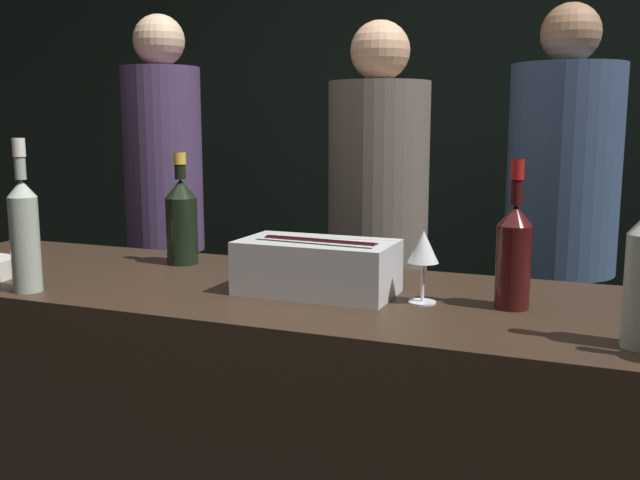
{
  "coord_description": "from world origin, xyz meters",
  "views": [
    {
      "loc": [
        0.64,
        -1.23,
        1.38
      ],
      "look_at": [
        0.0,
        0.37,
        1.09
      ],
      "focal_mm": 40.0,
      "sensor_mm": 36.0,
      "label": 1
    }
  ],
  "objects_px": {
    "wine_glass": "(423,250)",
    "person_blond_tee": "(378,237)",
    "white_wine_bottle": "(24,230)",
    "ice_bin_with_bottles": "(319,263)",
    "person_grey_polo": "(165,207)",
    "red_wine_bottle_tall": "(514,252)",
    "person_in_hoodie": "(560,227)",
    "champagne_bottle": "(182,218)"
  },
  "relations": [
    {
      "from": "wine_glass",
      "to": "red_wine_bottle_tall",
      "type": "height_order",
      "value": "red_wine_bottle_tall"
    },
    {
      "from": "wine_glass",
      "to": "person_grey_polo",
      "type": "relative_size",
      "value": 0.09
    },
    {
      "from": "ice_bin_with_bottles",
      "to": "wine_glass",
      "type": "xyz_separation_m",
      "value": [
        0.25,
        -0.0,
        0.05
      ]
    },
    {
      "from": "ice_bin_with_bottles",
      "to": "person_grey_polo",
      "type": "height_order",
      "value": "person_grey_polo"
    },
    {
      "from": "person_blond_tee",
      "to": "person_grey_polo",
      "type": "relative_size",
      "value": 0.95
    },
    {
      "from": "champagne_bottle",
      "to": "person_grey_polo",
      "type": "relative_size",
      "value": 0.18
    },
    {
      "from": "wine_glass",
      "to": "red_wine_bottle_tall",
      "type": "xyz_separation_m",
      "value": [
        0.19,
        0.03,
        0.0
      ]
    },
    {
      "from": "person_in_hoodie",
      "to": "champagne_bottle",
      "type": "bearing_deg",
      "value": 37.27
    },
    {
      "from": "white_wine_bottle",
      "to": "person_blond_tee",
      "type": "distance_m",
      "value": 1.28
    },
    {
      "from": "champagne_bottle",
      "to": "white_wine_bottle",
      "type": "bearing_deg",
      "value": -110.21
    },
    {
      "from": "wine_glass",
      "to": "white_wine_bottle",
      "type": "xyz_separation_m",
      "value": [
        -0.92,
        -0.24,
        0.03
      ]
    },
    {
      "from": "person_blond_tee",
      "to": "person_grey_polo",
      "type": "bearing_deg",
      "value": -3.07
    },
    {
      "from": "wine_glass",
      "to": "person_in_hoodie",
      "type": "bearing_deg",
      "value": 79.18
    },
    {
      "from": "white_wine_bottle",
      "to": "person_in_hoodie",
      "type": "bearing_deg",
      "value": 51.41
    },
    {
      "from": "ice_bin_with_bottles",
      "to": "person_grey_polo",
      "type": "relative_size",
      "value": 0.2
    },
    {
      "from": "wine_glass",
      "to": "champagne_bottle",
      "type": "xyz_separation_m",
      "value": [
        -0.76,
        0.19,
        0.01
      ]
    },
    {
      "from": "white_wine_bottle",
      "to": "person_in_hoodie",
      "type": "xyz_separation_m",
      "value": [
        1.14,
        1.43,
        -0.13
      ]
    },
    {
      "from": "champagne_bottle",
      "to": "person_blond_tee",
      "type": "relative_size",
      "value": 0.19
    },
    {
      "from": "white_wine_bottle",
      "to": "champagne_bottle",
      "type": "bearing_deg",
      "value": 69.79
    },
    {
      "from": "red_wine_bottle_tall",
      "to": "person_in_hoodie",
      "type": "xyz_separation_m",
      "value": [
        0.03,
        1.16,
        -0.1
      ]
    },
    {
      "from": "ice_bin_with_bottles",
      "to": "champagne_bottle",
      "type": "bearing_deg",
      "value": 159.01
    },
    {
      "from": "champagne_bottle",
      "to": "person_in_hoodie",
      "type": "distance_m",
      "value": 1.41
    },
    {
      "from": "wine_glass",
      "to": "person_blond_tee",
      "type": "relative_size",
      "value": 0.1
    },
    {
      "from": "red_wine_bottle_tall",
      "to": "person_in_hoodie",
      "type": "relative_size",
      "value": 0.18
    },
    {
      "from": "wine_glass",
      "to": "person_blond_tee",
      "type": "distance_m",
      "value": 1.0
    },
    {
      "from": "ice_bin_with_bottles",
      "to": "champagne_bottle",
      "type": "distance_m",
      "value": 0.54
    },
    {
      "from": "ice_bin_with_bottles",
      "to": "champagne_bottle",
      "type": "relative_size",
      "value": 1.15
    },
    {
      "from": "red_wine_bottle_tall",
      "to": "white_wine_bottle",
      "type": "height_order",
      "value": "white_wine_bottle"
    },
    {
      "from": "ice_bin_with_bottles",
      "to": "person_in_hoodie",
      "type": "relative_size",
      "value": 0.21
    },
    {
      "from": "wine_glass",
      "to": "person_blond_tee",
      "type": "xyz_separation_m",
      "value": [
        -0.39,
        0.92,
        -0.13
      ]
    },
    {
      "from": "ice_bin_with_bottles",
      "to": "person_blond_tee",
      "type": "xyz_separation_m",
      "value": [
        -0.14,
        0.92,
        -0.08
      ]
    },
    {
      "from": "ice_bin_with_bottles",
      "to": "wine_glass",
      "type": "relative_size",
      "value": 2.22
    },
    {
      "from": "ice_bin_with_bottles",
      "to": "white_wine_bottle",
      "type": "xyz_separation_m",
      "value": [
        -0.66,
        -0.24,
        0.08
      ]
    },
    {
      "from": "person_in_hoodie",
      "to": "person_grey_polo",
      "type": "xyz_separation_m",
      "value": [
        -1.58,
        -0.2,
        0.03
      ]
    },
    {
      "from": "red_wine_bottle_tall",
      "to": "person_blond_tee",
      "type": "height_order",
      "value": "person_blond_tee"
    },
    {
      "from": "champagne_bottle",
      "to": "white_wine_bottle",
      "type": "height_order",
      "value": "white_wine_bottle"
    },
    {
      "from": "red_wine_bottle_tall",
      "to": "champagne_bottle",
      "type": "height_order",
      "value": "red_wine_bottle_tall"
    },
    {
      "from": "wine_glass",
      "to": "person_grey_polo",
      "type": "height_order",
      "value": "person_grey_polo"
    },
    {
      "from": "red_wine_bottle_tall",
      "to": "person_grey_polo",
      "type": "bearing_deg",
      "value": 148.06
    },
    {
      "from": "champagne_bottle",
      "to": "white_wine_bottle",
      "type": "distance_m",
      "value": 0.46
    },
    {
      "from": "champagne_bottle",
      "to": "person_grey_polo",
      "type": "xyz_separation_m",
      "value": [
        -0.6,
        0.8,
        -0.08
      ]
    },
    {
      "from": "ice_bin_with_bottles",
      "to": "person_grey_polo",
      "type": "xyz_separation_m",
      "value": [
        -1.1,
        0.99,
        -0.02
      ]
    }
  ]
}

